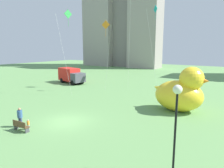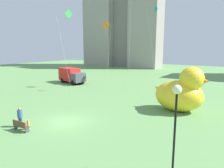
# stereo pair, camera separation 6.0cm
# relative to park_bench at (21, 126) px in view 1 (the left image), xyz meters

# --- Properties ---
(ground_plane) EXTENTS (140.00, 140.00, 0.00)m
(ground_plane) POSITION_rel_park_bench_xyz_m (1.47, 3.65, -0.47)
(ground_plane) COLOR #639454
(park_bench) EXTENTS (1.57, 0.56, 0.90)m
(park_bench) POSITION_rel_park_bench_xyz_m (0.00, 0.00, 0.00)
(park_bench) COLOR brown
(park_bench) RESTS_ON ground
(person_adult) EXTENTS (0.42, 0.42, 1.72)m
(person_adult) POSITION_rel_park_bench_xyz_m (-0.86, 0.53, 0.48)
(person_adult) COLOR #38476B
(person_adult) RESTS_ON ground
(person_child) EXTENTS (0.22, 0.22, 0.88)m
(person_child) POSITION_rel_park_bench_xyz_m (0.23, 0.54, 0.01)
(person_child) COLOR silver
(person_child) RESTS_ON ground
(giant_inflatable_duck) EXTENTS (5.83, 3.74, 4.83)m
(giant_inflatable_duck) POSITION_rel_park_bench_xyz_m (9.22, 12.74, 1.58)
(giant_inflatable_duck) COLOR yellow
(giant_inflatable_duck) RESTS_ON ground
(lamppost) EXTENTS (0.48, 0.48, 4.87)m
(lamppost) POSITION_rel_park_bench_xyz_m (12.03, 1.39, 3.29)
(lamppost) COLOR black
(lamppost) RESTS_ON ground
(box_truck) EXTENTS (6.42, 3.54, 2.85)m
(box_truck) POSITION_rel_park_bench_xyz_m (-13.24, 18.93, 0.98)
(box_truck) COLOR red
(box_truck) RESTS_ON ground
(city_skyline) EXTENTS (75.50, 14.96, 37.94)m
(city_skyline) POSITION_rel_park_bench_xyz_m (-4.55, 56.36, 15.96)
(city_skyline) COLOR #9E938C
(city_skyline) RESTS_ON ground
(kite_teal) EXTENTS (2.35, 1.64, 13.88)m
(kite_teal) POSITION_rel_park_bench_xyz_m (0.83, 25.35, 12.10)
(kite_teal) COLOR silver
(kite_teal) RESTS_ON ground
(kite_green) EXTENTS (2.46, 1.97, 12.07)m
(kite_green) POSITION_rel_park_bench_xyz_m (-7.01, 12.54, 10.44)
(kite_green) COLOR silver
(kite_green) RESTS_ON ground
(kite_orange) EXTENTS (1.24, 0.77, 10.71)m
(kite_orange) POSITION_rel_park_bench_xyz_m (-3.21, 16.53, 9.19)
(kite_orange) COLOR silver
(kite_orange) RESTS_ON ground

